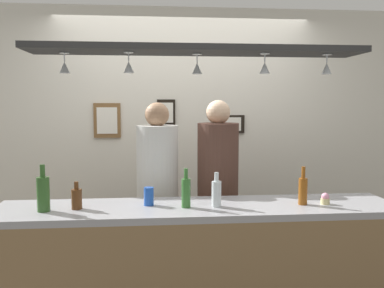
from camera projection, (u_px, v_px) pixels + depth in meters
name	position (u px, v px, depth m)	size (l,w,h in m)	color
back_wall	(183.00, 139.00, 4.15)	(4.40, 0.06, 2.60)	silver
bar_counter	(201.00, 259.00, 2.62)	(2.70, 0.55, 0.98)	#99999E
overhead_glass_rack	(198.00, 50.00, 2.69)	(2.20, 0.36, 0.04)	black
hanging_wineglass_far_left	(65.00, 67.00, 2.67)	(0.07, 0.07, 0.13)	silver
hanging_wineglass_left	(129.00, 66.00, 2.64)	(0.07, 0.07, 0.13)	silver
hanging_wineglass_center_left	(197.00, 68.00, 2.73)	(0.07, 0.07, 0.13)	silver
hanging_wineglass_center	(265.00, 67.00, 2.70)	(0.07, 0.07, 0.13)	silver
hanging_wineglass_center_right	(327.00, 68.00, 2.75)	(0.07, 0.07, 0.13)	silver
person_left_white_patterned_shirt	(158.00, 183.00, 3.35)	(0.34, 0.34, 1.67)	#2D334C
person_middle_brown_shirt	(218.00, 181.00, 3.40)	(0.34, 0.34, 1.69)	#2D334C
bottle_champagne_green	(43.00, 193.00, 2.58)	(0.08, 0.08, 0.30)	#2D5623
bottle_beer_brown_stubby	(77.00, 198.00, 2.65)	(0.07, 0.07, 0.18)	#512D14
bottle_beer_amber_tall	(303.00, 190.00, 2.76)	(0.06, 0.06, 0.26)	brown
bottle_soda_clear	(216.00, 193.00, 2.71)	(0.06, 0.06, 0.23)	silver
bottle_beer_green_import	(186.00, 192.00, 2.69)	(0.06, 0.06, 0.26)	#336B2D
drink_can	(149.00, 196.00, 2.75)	(0.07, 0.07, 0.12)	#1E4CB2
cupcake	(325.00, 199.00, 2.78)	(0.06, 0.06, 0.08)	beige
picture_frame_crest	(166.00, 113.00, 4.06)	(0.18, 0.02, 0.26)	black
picture_frame_lower_pair	(230.00, 124.00, 4.13)	(0.30, 0.02, 0.18)	black
picture_frame_caricature	(107.00, 121.00, 4.02)	(0.26, 0.02, 0.34)	brown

